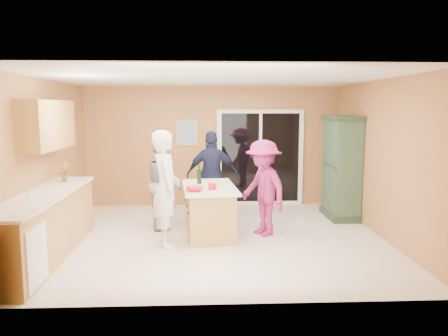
{
  "coord_description": "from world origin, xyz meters",
  "views": [
    {
      "loc": [
        -0.16,
        -7.02,
        2.13
      ],
      "look_at": [
        0.15,
        0.1,
        1.15
      ],
      "focal_mm": 35.0,
      "sensor_mm": 36.0,
      "label": 1
    }
  ],
  "objects_px": {
    "woman_white": "(166,188)",
    "woman_grey": "(165,183)",
    "woman_navy": "(212,175)",
    "kitchen_island": "(209,212)",
    "green_hutch": "(342,168)",
    "woman_magenta": "(263,188)"
  },
  "relations": [
    {
      "from": "woman_white",
      "to": "woman_grey",
      "type": "xyz_separation_m",
      "value": [
        -0.12,
        1.06,
        -0.1
      ]
    },
    {
      "from": "woman_navy",
      "to": "woman_magenta",
      "type": "bearing_deg",
      "value": 120.68
    },
    {
      "from": "green_hutch",
      "to": "woman_white",
      "type": "relative_size",
      "value": 1.1
    },
    {
      "from": "kitchen_island",
      "to": "green_hutch",
      "type": "height_order",
      "value": "green_hutch"
    },
    {
      "from": "woman_white",
      "to": "kitchen_island",
      "type": "bearing_deg",
      "value": -62.65
    },
    {
      "from": "kitchen_island",
      "to": "woman_white",
      "type": "xyz_separation_m",
      "value": [
        -0.67,
        -0.56,
        0.51
      ]
    },
    {
      "from": "woman_navy",
      "to": "woman_magenta",
      "type": "height_order",
      "value": "woman_navy"
    },
    {
      "from": "woman_magenta",
      "to": "green_hutch",
      "type": "bearing_deg",
      "value": 94.51
    },
    {
      "from": "green_hutch",
      "to": "woman_grey",
      "type": "bearing_deg",
      "value": -170.48
    },
    {
      "from": "woman_white",
      "to": "woman_navy",
      "type": "xyz_separation_m",
      "value": [
        0.75,
        1.67,
        -0.05
      ]
    },
    {
      "from": "woman_navy",
      "to": "woman_white",
      "type": "bearing_deg",
      "value": 61.12
    },
    {
      "from": "kitchen_island",
      "to": "green_hutch",
      "type": "bearing_deg",
      "value": 17.85
    },
    {
      "from": "woman_grey",
      "to": "kitchen_island",
      "type": "bearing_deg",
      "value": -128.17
    },
    {
      "from": "woman_white",
      "to": "green_hutch",
      "type": "bearing_deg",
      "value": -75.78
    },
    {
      "from": "kitchen_island",
      "to": "green_hutch",
      "type": "distance_m",
      "value": 2.86
    },
    {
      "from": "woman_magenta",
      "to": "kitchen_island",
      "type": "bearing_deg",
      "value": -122.83
    },
    {
      "from": "kitchen_island",
      "to": "green_hutch",
      "type": "relative_size",
      "value": 0.83
    },
    {
      "from": "kitchen_island",
      "to": "woman_magenta",
      "type": "height_order",
      "value": "woman_magenta"
    },
    {
      "from": "green_hutch",
      "to": "woman_magenta",
      "type": "distance_m",
      "value": 2.03
    },
    {
      "from": "kitchen_island",
      "to": "woman_navy",
      "type": "relative_size",
      "value": 0.97
    },
    {
      "from": "kitchen_island",
      "to": "woman_white",
      "type": "height_order",
      "value": "woman_white"
    },
    {
      "from": "kitchen_island",
      "to": "green_hutch",
      "type": "xyz_separation_m",
      "value": [
        2.59,
        1.07,
        0.58
      ]
    }
  ]
}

